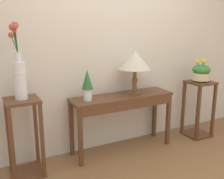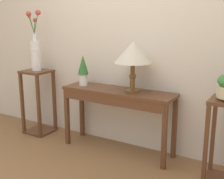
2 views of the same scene
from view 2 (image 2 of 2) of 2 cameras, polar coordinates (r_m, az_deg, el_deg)
back_wall_with_art at (r=3.41m, az=3.06°, el=12.10°), size 9.00×0.10×2.80m
console_table at (r=3.25m, az=0.96°, el=-1.94°), size 1.29×0.36×0.72m
table_lamp at (r=3.09m, az=4.08°, el=6.91°), size 0.40×0.40×0.53m
potted_plant_on_console at (r=3.44m, az=-5.61°, el=4.03°), size 0.13×0.13×0.36m
pedestal_stand_left at (r=3.99m, az=-14.04°, el=-2.34°), size 0.34×0.34×0.84m
flower_vase_tall_left at (r=3.87m, az=-14.63°, el=7.55°), size 0.13×0.20×0.75m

